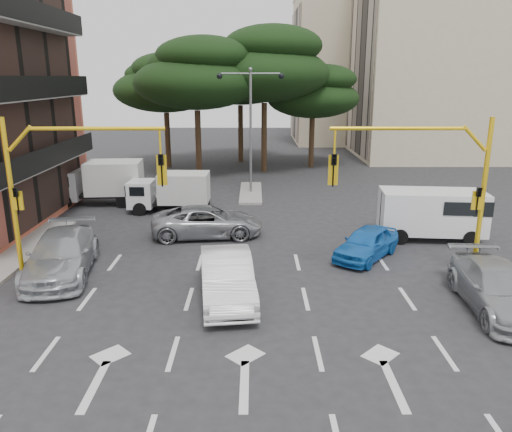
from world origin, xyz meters
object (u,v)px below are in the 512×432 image
at_px(street_lamp_center, 251,109).
at_px(box_truck_a, 99,183).
at_px(signal_mast_right, 436,176).
at_px(signal_mast_left, 59,177).
at_px(car_silver_cross_a, 207,221).
at_px(car_white_hatch, 227,277).
at_px(car_silver_wagon, 61,255).
at_px(car_blue_compact, 367,243).
at_px(box_truck_b, 170,192).
at_px(van_white, 431,214).
at_px(car_silver_cross_b, 174,193).
at_px(car_silver_parked, 498,288).

height_order(street_lamp_center, box_truck_a, street_lamp_center).
bearing_deg(signal_mast_right, signal_mast_left, 180.00).
relative_size(street_lamp_center, car_silver_cross_a, 1.49).
bearing_deg(street_lamp_center, car_white_hatch, -92.48).
bearing_deg(car_silver_wagon, car_silver_cross_a, 33.70).
distance_m(signal_mast_right, car_blue_compact, 4.25).
height_order(signal_mast_right, car_blue_compact, signal_mast_right).
xyz_separation_m(signal_mast_left, box_truck_b, (2.30, 9.51, -2.77)).
bearing_deg(van_white, box_truck_a, -105.36).
bearing_deg(car_white_hatch, signal_mast_right, 7.73).
bearing_deg(box_truck_b, van_white, -109.42).
relative_size(signal_mast_right, box_truck_a, 1.14).
bearing_deg(street_lamp_center, signal_mast_left, -115.91).
bearing_deg(street_lamp_center, box_truck_a, -163.00).
bearing_deg(car_blue_compact, car_silver_wagon, -134.42).
relative_size(car_white_hatch, car_silver_cross_b, 1.12).
height_order(car_silver_cross_a, van_white, van_white).
xyz_separation_m(car_silver_wagon, box_truck_a, (-1.86, 11.00, 0.49)).
xyz_separation_m(signal_mast_left, car_silver_wagon, (-0.34, 0.26, -3.08)).
bearing_deg(signal_mast_left, car_silver_parked, -10.58).
xyz_separation_m(car_silver_parked, van_white, (0.35, 7.45, 0.43)).
distance_m(signal_mast_left, car_silver_cross_a, 7.64).
height_order(car_silver_wagon, van_white, van_white).
bearing_deg(van_white, car_blue_compact, -48.36).
distance_m(signal_mast_right, car_white_hatch, 8.34).
bearing_deg(box_truck_b, car_blue_compact, -127.30).
xyz_separation_m(signal_mast_left, car_blue_compact, (11.75, 2.04, -3.23)).
xyz_separation_m(street_lamp_center, car_silver_cross_b, (-4.53, -3.00, -4.69)).
relative_size(signal_mast_right, van_white, 1.28).
bearing_deg(car_silver_cross_b, van_white, -112.20).
bearing_deg(signal_mast_right, car_silver_cross_a, 150.23).
xyz_separation_m(car_silver_cross_a, van_white, (10.50, -0.38, 0.45)).
xyz_separation_m(car_blue_compact, car_silver_parked, (3.21, -4.83, 0.08)).
distance_m(car_blue_compact, car_silver_parked, 5.80).
distance_m(car_silver_cross_a, van_white, 10.52).
height_order(signal_mast_right, car_silver_cross_b, signal_mast_right).
distance_m(car_silver_cross_a, car_silver_parked, 12.82).
relative_size(street_lamp_center, van_white, 1.66).
height_order(street_lamp_center, van_white, street_lamp_center).
bearing_deg(street_lamp_center, van_white, -47.74).
distance_m(car_white_hatch, car_silver_cross_b, 13.53).
height_order(signal_mast_left, box_truck_b, signal_mast_left).
bearing_deg(box_truck_b, car_silver_cross_a, -149.74).
height_order(car_silver_wagon, car_silver_parked, car_silver_wagon).
relative_size(signal_mast_left, street_lamp_center, 0.77).
bearing_deg(car_silver_cross_a, car_silver_cross_b, 17.43).
xyz_separation_m(car_white_hatch, car_silver_cross_b, (-3.84, 12.97, -0.06)).
relative_size(signal_mast_right, car_silver_cross_a, 1.15).
height_order(car_blue_compact, car_silver_cross_b, car_silver_cross_b).
xyz_separation_m(car_silver_parked, box_truck_b, (-12.65, 12.30, 0.37)).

